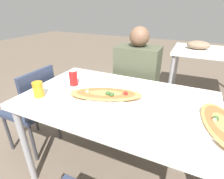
# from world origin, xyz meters

# --- Properties ---
(ground_plane) EXTENTS (14.00, 14.00, 0.00)m
(ground_plane) POSITION_xyz_m (0.00, 0.00, 0.00)
(ground_plane) COLOR #6B5B4C
(dining_table) EXTENTS (1.34, 0.82, 0.77)m
(dining_table) POSITION_xyz_m (0.00, 0.00, 0.69)
(dining_table) COLOR white
(dining_table) RESTS_ON ground_plane
(chair_far_seated) EXTENTS (0.40, 0.40, 0.86)m
(chair_far_seated) POSITION_xyz_m (-0.06, 0.74, 0.49)
(chair_far_seated) COLOR #2D3851
(chair_far_seated) RESTS_ON ground_plane
(chair_side_left) EXTENTS (0.40, 0.40, 0.86)m
(chair_side_left) POSITION_xyz_m (-0.86, -0.02, 0.49)
(chair_side_left) COLOR #2D3851
(chair_side_left) RESTS_ON ground_plane
(person_seated) EXTENTS (0.42, 0.30, 1.18)m
(person_seated) POSITION_xyz_m (-0.06, 0.63, 0.70)
(person_seated) COLOR #2D2D38
(person_seated) RESTS_ON ground_plane
(pizza_main) EXTENTS (0.55, 0.36, 0.06)m
(pizza_main) POSITION_xyz_m (-0.08, -0.02, 0.79)
(pizza_main) COLOR white
(pizza_main) RESTS_ON dining_table
(soda_can) EXTENTS (0.07, 0.07, 0.12)m
(soda_can) POSITION_xyz_m (-0.41, 0.05, 0.83)
(soda_can) COLOR red
(soda_can) RESTS_ON dining_table
(drink_glass) EXTENTS (0.07, 0.07, 0.11)m
(drink_glass) POSITION_xyz_m (-0.52, -0.22, 0.82)
(drink_glass) COLOR orange
(drink_glass) RESTS_ON dining_table
(pizza_second) EXTENTS (0.28, 0.47, 0.06)m
(pizza_second) POSITION_xyz_m (0.63, -0.07, 0.79)
(pizza_second) COLOR white
(pizza_second) RESTS_ON dining_table
(background_table) EXTENTS (1.10, 0.80, 0.89)m
(background_table) POSITION_xyz_m (0.66, 1.88, 0.71)
(background_table) COLOR white
(background_table) RESTS_ON ground_plane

